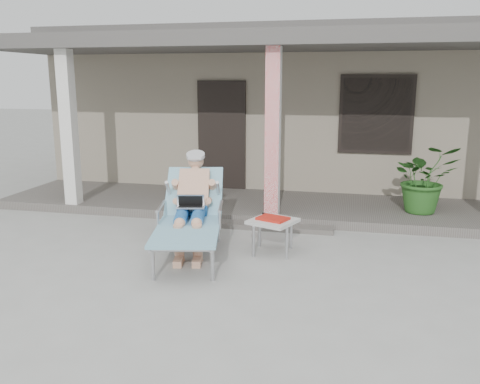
# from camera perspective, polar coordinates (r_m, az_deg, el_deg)

# --- Properties ---
(ground) EXTENTS (60.00, 60.00, 0.00)m
(ground) POSITION_cam_1_polar(r_m,az_deg,el_deg) (6.20, 0.34, -8.96)
(ground) COLOR #9E9E99
(ground) RESTS_ON ground
(house) EXTENTS (10.40, 5.40, 3.30)m
(house) POSITION_cam_1_polar(r_m,az_deg,el_deg) (12.21, 7.01, 9.60)
(house) COLOR gray
(house) RESTS_ON ground
(porch_deck) EXTENTS (10.00, 2.00, 0.15)m
(porch_deck) POSITION_cam_1_polar(r_m,az_deg,el_deg) (8.99, 4.45, -1.64)
(porch_deck) COLOR #605B56
(porch_deck) RESTS_ON ground
(porch_overhang) EXTENTS (10.00, 2.30, 2.85)m
(porch_overhang) POSITION_cam_1_polar(r_m,az_deg,el_deg) (8.68, 4.71, 15.91)
(porch_overhang) COLOR silver
(porch_overhang) RESTS_ON porch_deck
(porch_step) EXTENTS (2.00, 0.30, 0.07)m
(porch_step) POSITION_cam_1_polar(r_m,az_deg,el_deg) (7.91, 3.23, -3.90)
(porch_step) COLOR #605B56
(porch_step) RESTS_ON ground
(lounger) EXTENTS (1.20, 2.17, 1.36)m
(lounger) POSITION_cam_1_polar(r_m,az_deg,el_deg) (6.72, -5.55, 0.18)
(lounger) COLOR #B7B7BC
(lounger) RESTS_ON ground
(side_table) EXTENTS (0.71, 0.71, 0.49)m
(side_table) POSITION_cam_1_polar(r_m,az_deg,el_deg) (6.75, 3.71, -3.47)
(side_table) COLOR beige
(side_table) RESTS_ON ground
(potted_palm) EXTENTS (1.15, 1.04, 1.12)m
(potted_palm) POSITION_cam_1_polar(r_m,az_deg,el_deg) (8.72, 20.01, 1.44)
(potted_palm) COLOR #26591E
(potted_palm) RESTS_ON porch_deck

